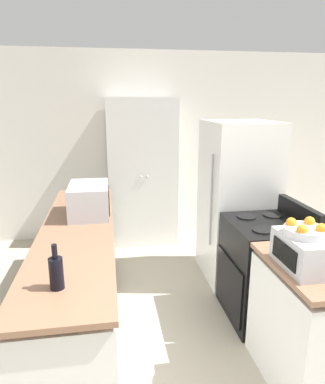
# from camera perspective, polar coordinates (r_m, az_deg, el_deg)

# --- Properties ---
(wall_back) EXTENTS (7.00, 0.06, 2.60)m
(wall_back) POSITION_cam_1_polar(r_m,az_deg,el_deg) (4.94, -2.98, 7.55)
(wall_back) COLOR silver
(wall_back) RESTS_ON ground_plane
(counter_left) EXTENTS (0.60, 2.62, 0.91)m
(counter_left) POSITION_cam_1_polar(r_m,az_deg,el_deg) (3.15, -13.54, -13.88)
(counter_left) COLOR silver
(counter_left) RESTS_ON ground_plane
(counter_right) EXTENTS (0.60, 0.80, 0.91)m
(counter_right) POSITION_cam_1_polar(r_m,az_deg,el_deg) (2.72, 23.51, -19.76)
(counter_right) COLOR silver
(counter_right) RESTS_ON ground_plane
(pantry_cabinet) EXTENTS (0.92, 0.52, 1.97)m
(pantry_cabinet) POSITION_cam_1_polar(r_m,az_deg,el_deg) (4.69, -3.43, 3.24)
(pantry_cabinet) COLOR silver
(pantry_cabinet) RESTS_ON ground_plane
(stove) EXTENTS (0.66, 0.71, 1.07)m
(stove) POSITION_cam_1_polar(r_m,az_deg,el_deg) (3.29, 16.58, -12.25)
(stove) COLOR black
(stove) RESTS_ON ground_plane
(refrigerator) EXTENTS (0.71, 0.79, 1.73)m
(refrigerator) POSITION_cam_1_polar(r_m,az_deg,el_deg) (3.83, 12.26, -1.58)
(refrigerator) COLOR white
(refrigerator) RESTS_ON ground_plane
(microwave) EXTENTS (0.36, 0.54, 0.29)m
(microwave) POSITION_cam_1_polar(r_m,az_deg,el_deg) (3.23, -12.09, -1.27)
(microwave) COLOR #B2B2B7
(microwave) RESTS_ON counter_left
(wine_bottle) EXTENTS (0.08, 0.08, 0.27)m
(wine_bottle) POSITION_cam_1_polar(r_m,az_deg,el_deg) (2.05, -17.29, -12.63)
(wine_bottle) COLOR black
(wine_bottle) RESTS_ON counter_left
(toaster_oven) EXTENTS (0.31, 0.40, 0.22)m
(toaster_oven) POSITION_cam_1_polar(r_m,az_deg,el_deg) (2.36, 22.94, -9.17)
(toaster_oven) COLOR #B2B2B7
(toaster_oven) RESTS_ON counter_right
(fruit_bowl) EXTENTS (0.26, 0.26, 0.10)m
(fruit_bowl) POSITION_cam_1_polar(r_m,az_deg,el_deg) (2.31, 22.73, -5.85)
(fruit_bowl) COLOR silver
(fruit_bowl) RESTS_ON toaster_oven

